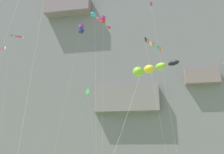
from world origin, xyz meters
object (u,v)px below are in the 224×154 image
kite_diamond_front_field (88,94)px  kite_box_mid_left (81,29)px  kite_box_upper_mid (103,20)px  kite_banner_upper_right (15,47)px  kite_windsock_far_right (98,19)px  kite_banner_upper_left (153,47)px  kite_windsock_low_right (148,69)px

kite_diamond_front_field → kite_box_mid_left: size_ratio=0.54×
kite_box_upper_mid → kite_banner_upper_right: size_ratio=1.08×
kite_diamond_front_field → kite_windsock_far_right: bearing=-44.5°
kite_banner_upper_left → kite_box_upper_mid: kite_box_upper_mid is taller
kite_banner_upper_left → kite_box_mid_left: size_ratio=0.60×
kite_box_upper_mid → kite_banner_upper_right: kite_box_upper_mid is taller
kite_windsock_low_right → kite_banner_upper_right: size_ratio=0.35×
kite_box_mid_left → kite_banner_upper_left: bearing=-39.4°
kite_box_mid_left → kite_banner_upper_right: kite_box_mid_left is taller
kite_box_upper_mid → kite_banner_upper_left: bearing=-52.2°
kite_banner_upper_left → kite_windsock_low_right: 11.83m
kite_diamond_front_field → kite_box_mid_left: kite_box_mid_left is taller
kite_banner_upper_left → kite_windsock_far_right: (-11.18, 13.49, 13.80)m
kite_box_mid_left → kite_diamond_front_field: bearing=81.1°
kite_banner_upper_left → kite_box_upper_mid: bearing=127.8°
kite_windsock_far_right → kite_banner_upper_right: bearing=-179.9°
kite_box_upper_mid → kite_windsock_far_right: (-1.30, 0.77, 0.90)m
kite_diamond_front_field → kite_banner_upper_left: bearing=-49.3°
kite_windsock_low_right → kite_box_mid_left: bearing=122.2°
kite_windsock_far_right → kite_box_upper_mid: bearing=-30.8°
kite_diamond_front_field → kite_box_upper_mid: bearing=-40.6°
kite_banner_upper_left → kite_box_upper_mid: (-9.89, 12.72, 12.90)m
kite_box_upper_mid → kite_box_mid_left: (-4.64, -0.77, -2.15)m
kite_box_mid_left → kite_box_upper_mid: bearing=9.4°
kite_windsock_far_right → kite_banner_upper_right: size_ratio=1.11×
kite_banner_upper_left → kite_banner_upper_right: (-30.59, 13.46, 8.47)m
kite_banner_upper_left → kite_windsock_low_right: (-0.84, -9.80, -6.57)m
kite_windsock_low_right → kite_banner_upper_right: 40.65m
kite_banner_upper_left → kite_windsock_far_right: 22.30m
kite_diamond_front_field → kite_windsock_low_right: (13.03, -25.94, -4.17)m
kite_banner_upper_right → kite_diamond_front_field: bearing=9.1°
kite_diamond_front_field → kite_box_mid_left: 13.82m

